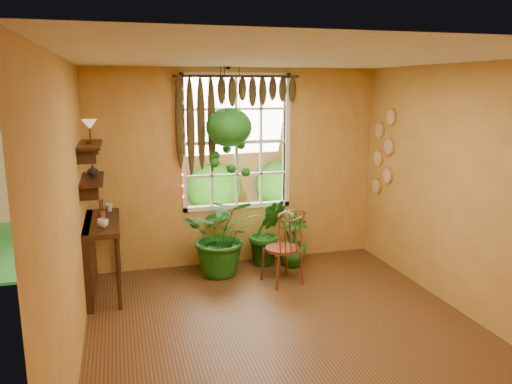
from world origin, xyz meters
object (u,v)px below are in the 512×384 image
counter_ledge (94,249)px  potted_plant_left (222,235)px  hanging_basket (229,133)px  windsor_chair (284,258)px  potted_plant_mid (267,232)px

counter_ledge → potted_plant_left: bearing=7.1°
counter_ledge → hanging_basket: size_ratio=0.83×
windsor_chair → hanging_basket: (-0.53, 0.72, 1.53)m
counter_ledge → windsor_chair: bearing=-7.7°
counter_ledge → windsor_chair: windsor_chair is taller
windsor_chair → counter_ledge: bearing=158.0°
windsor_chair → potted_plant_mid: bearing=75.8°
counter_ledge → hanging_basket: hanging_basket is taller
potted_plant_mid → hanging_basket: hanging_basket is taller
hanging_basket → windsor_chair: bearing=-53.9°
windsor_chair → potted_plant_left: windsor_chair is taller
potted_plant_left → hanging_basket: 1.35m
counter_ledge → potted_plant_left: size_ratio=1.12×
counter_ledge → hanging_basket: (1.75, 0.42, 1.31)m
windsor_chair → potted_plant_mid: 0.72m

